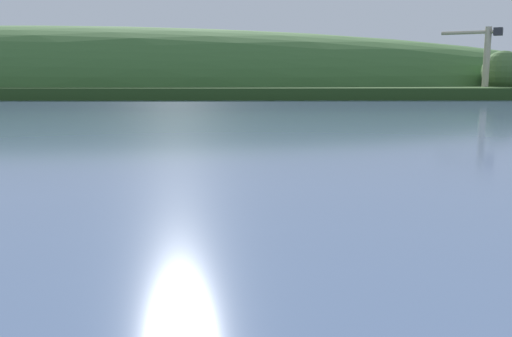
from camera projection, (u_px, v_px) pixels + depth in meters
far_shoreline_hill at (41, 93)px, 210.82m from camera, size 591.83×119.68×48.40m
dockside_crane at (485, 62)px, 171.41m from camera, size 15.69×10.73×20.91m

